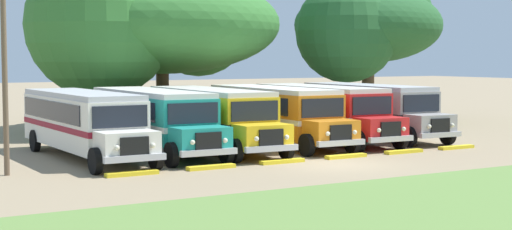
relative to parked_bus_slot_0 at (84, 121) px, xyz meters
name	(u,v)px	position (x,y,z in m)	size (l,w,h in m)	color
ground_plane	(336,165)	(7.98, -7.32, -1.58)	(220.00, 220.00, 0.00)	#937F60
parked_bus_slot_0	(84,121)	(0.00, 0.00, 0.00)	(2.70, 10.84, 2.82)	silver
parked_bus_slot_1	(153,118)	(3.29, 0.19, 0.00)	(2.92, 10.87, 2.82)	teal
parked_bus_slot_2	(212,115)	(6.18, 0.04, 0.00)	(3.11, 10.90, 2.82)	yellow
parked_bus_slot_3	(275,112)	(9.81, 0.25, 0.00)	(3.07, 10.89, 2.82)	orange
parked_bus_slot_4	(321,110)	(12.73, 0.38, 0.00)	(3.10, 10.89, 2.82)	red
parked_bus_slot_5	(369,108)	(16.10, 0.64, 0.00)	(3.23, 10.92, 2.82)	#9E9993
curb_wheelstop_0	(132,174)	(-0.13, -5.82, -1.51)	(2.00, 0.36, 0.15)	yellow
curb_wheelstop_1	(211,167)	(3.11, -5.82, -1.51)	(2.00, 0.36, 0.15)	yellow
curb_wheelstop_2	(282,161)	(6.35, -5.82, -1.51)	(2.00, 0.36, 0.15)	yellow
curb_wheelstop_3	(346,156)	(9.60, -5.82, -1.51)	(2.00, 0.36, 0.15)	yellow
curb_wheelstop_4	(404,152)	(12.84, -5.82, -1.51)	(2.00, 0.36, 0.15)	yellow
curb_wheelstop_5	(456,147)	(16.09, -5.82, -1.51)	(2.00, 0.36, 0.15)	yellow
broad_shade_tree	(149,24)	(7.85, 11.25, 4.71)	(15.65, 14.32, 10.27)	brown
secondary_tree	(363,26)	(22.72, 9.56, 4.86)	(11.71, 10.39, 10.08)	brown
utility_pole	(4,59)	(-4.03, -3.42, 2.64)	(1.80, 0.20, 7.93)	brown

